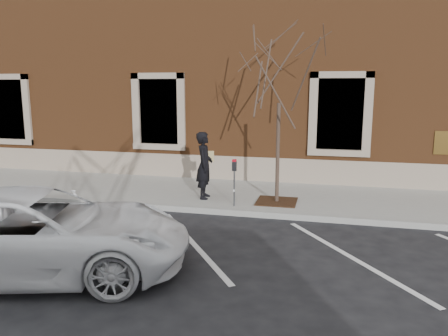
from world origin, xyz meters
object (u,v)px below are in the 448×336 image
(parking_meter, at_px, (234,174))
(sapling, at_px, (280,75))
(man, at_px, (204,165))
(white_truck, at_px, (35,233))

(parking_meter, height_order, sapling, sapling)
(man, relative_size, parking_meter, 1.50)
(man, bearing_deg, sapling, -96.70)
(sapling, bearing_deg, man, -178.91)
(man, distance_m, sapling, 3.20)
(man, relative_size, white_truck, 0.35)
(parking_meter, relative_size, sapling, 0.26)
(white_truck, bearing_deg, man, -33.37)
(man, height_order, parking_meter, man)
(man, distance_m, white_truck, 5.45)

